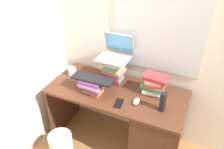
# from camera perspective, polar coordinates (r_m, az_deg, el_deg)

# --- Properties ---
(ground_plane) EXTENTS (6.00, 6.00, 0.00)m
(ground_plane) POSITION_cam_1_polar(r_m,az_deg,el_deg) (2.81, 0.97, -16.24)
(ground_plane) COLOR olive
(wall_back) EXTENTS (6.00, 0.06, 2.60)m
(wall_back) POSITION_cam_1_polar(r_m,az_deg,el_deg) (2.33, 5.02, 12.04)
(wall_back) COLOR silver
(wall_back) RESTS_ON ground
(wall_left) EXTENTS (0.05, 6.00, 2.60)m
(wall_left) POSITION_cam_1_polar(r_m,az_deg,el_deg) (2.47, -17.95, 11.79)
(wall_left) COLOR beige
(wall_left) RESTS_ON ground
(desk) EXTENTS (1.42, 0.64, 0.73)m
(desk) POSITION_cam_1_polar(r_m,az_deg,el_deg) (2.42, 8.84, -12.89)
(desk) COLOR #4C2819
(desk) RESTS_ON ground
(book_stack_tall) EXTENTS (0.24, 0.20, 0.27)m
(book_stack_tall) POSITION_cam_1_polar(r_m,az_deg,el_deg) (2.36, 0.20, 0.88)
(book_stack_tall) COLOR #B22D33
(book_stack_tall) RESTS_ON desk
(book_stack_keyboard_riser) EXTENTS (0.25, 0.21, 0.15)m
(book_stack_keyboard_riser) POSITION_cam_1_polar(r_m,az_deg,el_deg) (2.26, -4.97, -2.68)
(book_stack_keyboard_riser) COLOR orange
(book_stack_keyboard_riser) RESTS_ON desk
(book_stack_side) EXTENTS (0.26, 0.20, 0.21)m
(book_stack_side) POSITION_cam_1_polar(r_m,az_deg,el_deg) (2.25, 10.73, -2.45)
(book_stack_side) COLOR white
(book_stack_side) RESTS_ON desk
(laptop) EXTENTS (0.32, 0.31, 0.24)m
(laptop) POSITION_cam_1_polar(r_m,az_deg,el_deg) (2.32, 0.91, 5.75)
(laptop) COLOR #B7BABF
(laptop) RESTS_ON book_stack_tall
(keyboard) EXTENTS (0.42, 0.15, 0.02)m
(keyboard) POSITION_cam_1_polar(r_m,az_deg,el_deg) (2.21, -4.99, -1.07)
(keyboard) COLOR black
(keyboard) RESTS_ON book_stack_keyboard_riser
(computer_mouse) EXTENTS (0.06, 0.10, 0.04)m
(computer_mouse) POSITION_cam_1_polar(r_m,az_deg,el_deg) (2.15, 6.22, -6.83)
(computer_mouse) COLOR #A5A8AD
(computer_mouse) RESTS_ON desk
(mug) EXTENTS (0.13, 0.09, 0.09)m
(mug) POSITION_cam_1_polar(r_m,az_deg,el_deg) (2.57, -10.11, 0.81)
(mug) COLOR white
(mug) RESTS_ON desk
(water_bottle) EXTENTS (0.06, 0.06, 0.20)m
(water_bottle) POSITION_cam_1_polar(r_m,az_deg,el_deg) (2.06, 12.83, -6.80)
(water_bottle) COLOR black
(water_bottle) RESTS_ON desk
(cell_phone) EXTENTS (0.08, 0.14, 0.01)m
(cell_phone) POSITION_cam_1_polar(r_m,az_deg,el_deg) (2.14, 1.77, -7.35)
(cell_phone) COLOR black
(cell_phone) RESTS_ON desk
(wastebasket) EXTENTS (0.25, 0.25, 0.31)m
(wastebasket) POSITION_cam_1_polar(r_m,az_deg,el_deg) (2.60, -12.78, -17.34)
(wastebasket) COLOR silver
(wastebasket) RESTS_ON ground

